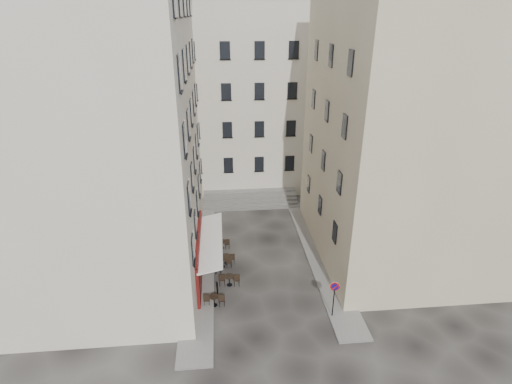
{
  "coord_description": "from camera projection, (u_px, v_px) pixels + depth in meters",
  "views": [
    {
      "loc": [
        -2.69,
        -22.36,
        16.99
      ],
      "look_at": [
        -0.24,
        4.0,
        5.05
      ],
      "focal_mm": 28.0,
      "sensor_mm": 36.0,
      "label": 1
    }
  ],
  "objects": [
    {
      "name": "sidewalk_left",
      "position": [
        201.0,
        253.0,
        30.73
      ],
      "size": [
        2.0,
        22.0,
        0.12
      ],
      "primitive_type": "cube",
      "color": "slate",
      "rests_on": "ground"
    },
    {
      "name": "cafe_storefront",
      "position": [
        201.0,
        254.0,
        27.28
      ],
      "size": [
        1.74,
        7.3,
        3.5
      ],
      "color": "#480A10",
      "rests_on": "ground"
    },
    {
      "name": "bistro_table_e",
      "position": [
        222.0,
        243.0,
        31.28
      ],
      "size": [
        1.24,
        0.58,
        0.87
      ],
      "color": "black",
      "rests_on": "ground"
    },
    {
      "name": "pedestrian",
      "position": [
        218.0,
        262.0,
        28.04
      ],
      "size": [
        0.81,
        0.65,
        1.93
      ],
      "primitive_type": "imported",
      "rotation": [
        0.0,
        0.0,
        3.45
      ],
      "color": "black",
      "rests_on": "ground"
    },
    {
      "name": "bistro_table_c",
      "position": [
        222.0,
        262.0,
        28.91
      ],
      "size": [
        1.39,
        0.65,
        0.98
      ],
      "color": "black",
      "rests_on": "ground"
    },
    {
      "name": "bistro_table_b",
      "position": [
        229.0,
        279.0,
        26.99
      ],
      "size": [
        1.39,
        0.65,
        0.98
      ],
      "color": "black",
      "rests_on": "ground"
    },
    {
      "name": "bistro_table_d",
      "position": [
        226.0,
        258.0,
        29.39
      ],
      "size": [
        1.25,
        0.59,
        0.88
      ],
      "color": "black",
      "rests_on": "ground"
    },
    {
      "name": "bollard_far",
      "position": [
        217.0,
        234.0,
        32.46
      ],
      "size": [
        0.12,
        0.12,
        0.98
      ],
      "color": "black",
      "rests_on": "ground"
    },
    {
      "name": "building_back",
      "position": [
        235.0,
        94.0,
        40.84
      ],
      "size": [
        18.2,
        10.2,
        18.6
      ],
      "color": "beige",
      "rests_on": "ground"
    },
    {
      "name": "bollard_mid",
      "position": [
        217.0,
        258.0,
        29.29
      ],
      "size": [
        0.12,
        0.12,
        0.98
      ],
      "color": "black",
      "rests_on": "ground"
    },
    {
      "name": "no_parking_sign",
      "position": [
        334.0,
        293.0,
        23.61
      ],
      "size": [
        0.58,
        0.17,
        2.58
      ],
      "rotation": [
        0.0,
        0.0,
        -0.23
      ],
      "color": "black",
      "rests_on": "ground"
    },
    {
      "name": "ground",
      "position": [
        265.0,
        282.0,
        27.51
      ],
      "size": [
        90.0,
        90.0,
        0.0
      ],
      "primitive_type": "plane",
      "color": "black",
      "rests_on": "ground"
    },
    {
      "name": "bollard_near",
      "position": [
        217.0,
        288.0,
        26.11
      ],
      "size": [
        0.12,
        0.12,
        0.98
      ],
      "color": "black",
      "rests_on": "ground"
    },
    {
      "name": "building_right",
      "position": [
        410.0,
        133.0,
        27.74
      ],
      "size": [
        12.2,
        14.2,
        18.6
      ],
      "color": "#BCAB8C",
      "rests_on": "ground"
    },
    {
      "name": "stone_steps",
      "position": [
        250.0,
        199.0,
        38.76
      ],
      "size": [
        9.0,
        3.15,
        0.8
      ],
      "color": "#5D5C59",
      "rests_on": "ground"
    },
    {
      "name": "bistro_table_a",
      "position": [
        214.0,
        299.0,
        25.13
      ],
      "size": [
        1.34,
        0.63,
        0.95
      ],
      "color": "black",
      "rests_on": "ground"
    },
    {
      "name": "sidewalk_right",
      "position": [
        319.0,
        254.0,
        30.58
      ],
      "size": [
        2.0,
        18.0,
        0.12
      ],
      "primitive_type": "cube",
      "color": "slate",
      "rests_on": "ground"
    },
    {
      "name": "building_left",
      "position": [
        95.0,
        129.0,
        25.11
      ],
      "size": [
        12.2,
        16.2,
        20.6
      ],
      "color": "beige",
      "rests_on": "ground"
    }
  ]
}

